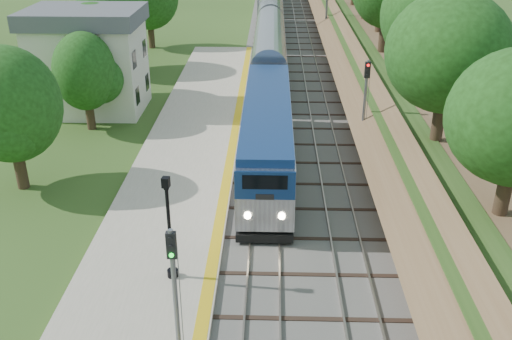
{
  "coord_description": "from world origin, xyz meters",
  "views": [
    {
      "loc": [
        0.29,
        -13.16,
        15.49
      ],
      "look_at": [
        -0.5,
        13.28,
        2.8
      ],
      "focal_mm": 40.0,
      "sensor_mm": 36.0,
      "label": 1
    }
  ],
  "objects_px": {
    "station_building": "(89,60)",
    "signal_farside": "(365,98)",
    "signal_platform": "(174,285)",
    "train": "(271,4)",
    "lamppost_far": "(170,234)"
  },
  "relations": [
    {
      "from": "station_building",
      "to": "signal_farside",
      "type": "distance_m",
      "value": 21.84
    },
    {
      "from": "station_building",
      "to": "signal_farside",
      "type": "height_order",
      "value": "station_building"
    },
    {
      "from": "lamppost_far",
      "to": "station_building",
      "type": "bearing_deg",
      "value": 113.85
    },
    {
      "from": "station_building",
      "to": "lamppost_far",
      "type": "bearing_deg",
      "value": -66.15
    },
    {
      "from": "train",
      "to": "signal_farside",
      "type": "xyz_separation_m",
      "value": [
        6.2,
        -45.81,
        1.76
      ]
    },
    {
      "from": "train",
      "to": "signal_farside",
      "type": "distance_m",
      "value": 46.26
    },
    {
      "from": "signal_platform",
      "to": "signal_farside",
      "type": "bearing_deg",
      "value": 64.93
    },
    {
      "from": "signal_platform",
      "to": "signal_farside",
      "type": "distance_m",
      "value": 21.47
    },
    {
      "from": "station_building",
      "to": "train",
      "type": "bearing_deg",
      "value": 69.53
    },
    {
      "from": "station_building",
      "to": "lamppost_far",
      "type": "xyz_separation_m",
      "value": [
        10.0,
        -22.63,
        -1.54
      ]
    },
    {
      "from": "train",
      "to": "lamppost_far",
      "type": "distance_m",
      "value": 60.26
    },
    {
      "from": "signal_farside",
      "to": "train",
      "type": "bearing_deg",
      "value": 97.71
    },
    {
      "from": "train",
      "to": "signal_platform",
      "type": "bearing_deg",
      "value": -92.54
    },
    {
      "from": "train",
      "to": "signal_farside",
      "type": "relative_size",
      "value": 18.55
    },
    {
      "from": "station_building",
      "to": "signal_farside",
      "type": "xyz_separation_m",
      "value": [
        20.2,
        -8.31,
        -0.14
      ]
    }
  ]
}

